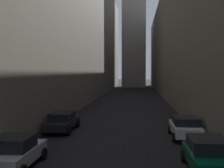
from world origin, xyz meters
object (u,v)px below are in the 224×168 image
Objects in this scene: parked_car_left_third at (14,152)px; parked_car_left_far at (62,121)px; parked_car_right_far at (185,127)px; parked_car_right_third at (209,154)px.

parked_car_left_far is (-0.00, 8.61, -0.02)m from parked_car_left_third.
parked_car_left_third is at bearing 128.43° from parked_car_right_far.
parked_car_left_third is 1.00× the size of parked_car_right_third.
parked_car_left_far is 8.95m from parked_car_right_far.
parked_car_left_third is 1.00× the size of parked_car_right_far.
parked_car_left_far is at bearing 46.82° from parked_car_right_third.
parked_car_right_third is at bearing -133.18° from parked_car_left_far.
parked_car_right_third is at bearing 180.00° from parked_car_right_far.
parked_car_right_far is (0.00, 6.63, -0.01)m from parked_car_right_third.
parked_car_left_third is 8.81m from parked_car_right_third.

